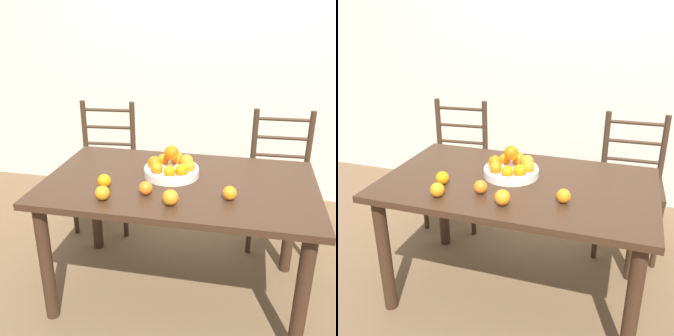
% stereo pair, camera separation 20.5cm
% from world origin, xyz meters
% --- Properties ---
extents(ground_plane, '(12.00, 12.00, 0.00)m').
position_xyz_m(ground_plane, '(0.00, 0.00, 0.00)').
color(ground_plane, brown).
extents(wall_back, '(8.00, 0.06, 2.60)m').
position_xyz_m(wall_back, '(0.00, 1.47, 1.30)').
color(wall_back, beige).
rests_on(wall_back, ground_plane).
extents(dining_table, '(1.44, 0.85, 0.73)m').
position_xyz_m(dining_table, '(0.00, 0.00, 0.62)').
color(dining_table, '#382316').
rests_on(dining_table, ground_plane).
extents(fruit_bowl, '(0.30, 0.30, 0.17)m').
position_xyz_m(fruit_bowl, '(-0.06, 0.07, 0.78)').
color(fruit_bowl, silver).
rests_on(fruit_bowl, dining_table).
extents(orange_loose_0, '(0.07, 0.07, 0.07)m').
position_xyz_m(orange_loose_0, '(-0.32, -0.30, 0.76)').
color(orange_loose_0, orange).
rests_on(orange_loose_0, dining_table).
extents(orange_loose_1, '(0.08, 0.08, 0.08)m').
position_xyz_m(orange_loose_1, '(0.01, -0.28, 0.77)').
color(orange_loose_1, orange).
rests_on(orange_loose_1, dining_table).
extents(orange_loose_2, '(0.07, 0.07, 0.07)m').
position_xyz_m(orange_loose_2, '(-0.13, -0.20, 0.76)').
color(orange_loose_2, orange).
rests_on(orange_loose_2, dining_table).
extents(orange_loose_3, '(0.07, 0.07, 0.07)m').
position_xyz_m(orange_loose_3, '(0.28, -0.17, 0.76)').
color(orange_loose_3, orange).
rests_on(orange_loose_3, dining_table).
extents(orange_loose_4, '(0.07, 0.07, 0.07)m').
position_xyz_m(orange_loose_4, '(-0.36, -0.16, 0.76)').
color(orange_loose_4, orange).
rests_on(orange_loose_4, dining_table).
extents(chair_left, '(0.46, 0.44, 0.93)m').
position_xyz_m(chair_left, '(-0.70, 0.73, 0.46)').
color(chair_left, '#382619').
rests_on(chair_left, ground_plane).
extents(chair_right, '(0.43, 0.41, 0.93)m').
position_xyz_m(chair_right, '(0.58, 0.73, 0.46)').
color(chair_right, '#382619').
rests_on(chair_right, ground_plane).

